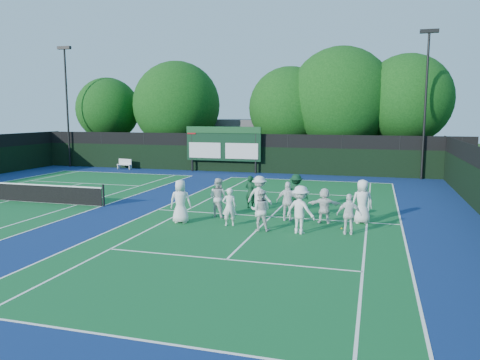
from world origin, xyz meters
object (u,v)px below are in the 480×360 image
(scoreboard, at_px, (223,144))
(coach_left, at_px, (250,192))
(bench, at_px, (125,164))
(tennis_net, at_px, (10,191))

(scoreboard, xyz_separation_m, coach_left, (5.67, -13.03, -1.39))
(bench, relative_size, coach_left, 0.86)
(bench, bearing_deg, coach_left, -42.17)
(tennis_net, bearing_deg, bench, 95.92)
(tennis_net, xyz_separation_m, coach_left, (12.65, 1.55, 0.31))
(scoreboard, relative_size, coach_left, 3.75)
(scoreboard, height_order, bench, scoreboard)
(scoreboard, bearing_deg, tennis_net, -115.60)
(scoreboard, bearing_deg, bench, -178.48)
(tennis_net, bearing_deg, coach_left, 6.99)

